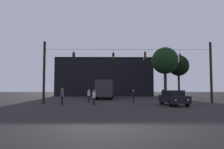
% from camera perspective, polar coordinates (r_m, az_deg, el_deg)
% --- Properties ---
extents(ground_plane, '(168.00, 168.00, 0.00)m').
position_cam_1_polar(ground_plane, '(33.35, 2.95, -6.59)').
color(ground_plane, black).
rests_on(ground_plane, ground).
extents(overhead_signal_span, '(19.43, 0.44, 7.08)m').
position_cam_1_polar(overhead_signal_span, '(25.22, 4.20, 1.68)').
color(overhead_signal_span, black).
rests_on(overhead_signal_span, ground).
extents(city_bus, '(3.01, 11.10, 3.00)m').
position_cam_1_polar(city_bus, '(37.53, -1.71, -3.42)').
color(city_bus, '#2D2D33').
rests_on(city_bus, ground).
extents(car_near_right, '(2.07, 4.42, 1.52)m').
position_cam_1_polar(car_near_right, '(22.88, 15.63, -5.78)').
color(car_near_right, black).
rests_on(car_near_right, ground).
extents(pedestrian_crossing_left, '(0.34, 0.42, 1.64)m').
position_cam_1_polar(pedestrian_crossing_left, '(26.75, -6.05, -5.30)').
color(pedestrian_crossing_left, black).
rests_on(pedestrian_crossing_left, ground).
extents(pedestrian_crossing_center, '(0.36, 0.42, 1.64)m').
position_cam_1_polar(pedestrian_crossing_center, '(25.79, 13.17, -5.28)').
color(pedestrian_crossing_center, black).
rests_on(pedestrian_crossing_center, ground).
extents(pedestrian_crossing_right, '(0.29, 0.39, 1.55)m').
position_cam_1_polar(pedestrian_crossing_right, '(25.78, 5.56, -5.50)').
color(pedestrian_crossing_right, black).
rests_on(pedestrian_crossing_right, ground).
extents(pedestrian_near_bus, '(0.29, 0.39, 1.56)m').
position_cam_1_polar(pedestrian_near_bus, '(22.38, -4.70, -5.75)').
color(pedestrian_near_bus, black).
rests_on(pedestrian_near_bus, ground).
extents(pedestrian_trailing, '(0.27, 0.38, 1.75)m').
position_cam_1_polar(pedestrian_trailing, '(23.38, -12.80, -5.29)').
color(pedestrian_trailing, black).
rests_on(pedestrian_trailing, ground).
extents(corner_building, '(22.11, 11.74, 8.77)m').
position_cam_1_polar(corner_building, '(54.67, -1.95, -0.87)').
color(corner_building, black).
rests_on(corner_building, ground).
extents(tree_left_silhouette, '(5.10, 5.10, 9.59)m').
position_cam_1_polar(tree_left_silhouette, '(43.23, 13.59, 3.45)').
color(tree_left_silhouette, '#2D2116').
rests_on(tree_left_silhouette, ground).
extents(tree_behind_building, '(4.49, 4.49, 8.93)m').
position_cam_1_polar(tree_behind_building, '(49.72, 16.88, 2.18)').
color(tree_behind_building, black).
rests_on(tree_behind_building, ground).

